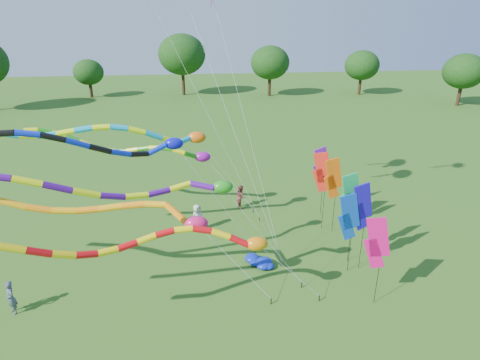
{
  "coord_description": "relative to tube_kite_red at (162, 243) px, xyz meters",
  "views": [
    {
      "loc": [
        -1.79,
        -12.98,
        11.92
      ],
      "look_at": [
        0.38,
        4.33,
        4.8
      ],
      "focal_mm": 30.0,
      "sensor_mm": 36.0,
      "label": 1
    }
  ],
  "objects": [
    {
      "name": "ground",
      "position": [
        3.08,
        -0.25,
        -4.08
      ],
      "size": [
        160.0,
        160.0,
        0.0
      ],
      "primitive_type": "plane",
      "color": "#295A17",
      "rests_on": "ground"
    },
    {
      "name": "tree_ring",
      "position": [
        4.46,
        -1.31,
        1.35
      ],
      "size": [
        115.83,
        116.53,
        9.6
      ],
      "color": "#382314",
      "rests_on": "ground"
    },
    {
      "name": "tube_kite_red",
      "position": [
        0.0,
        0.0,
        0.0
      ],
      "size": [
        12.88,
        2.56,
        6.08
      ],
      "rotation": [
        0.0,
        0.0,
        0.15
      ],
      "color": "black",
      "rests_on": "ground"
    },
    {
      "name": "tube_kite_orange",
      "position": [
        -3.65,
        2.25,
        0.73
      ],
      "size": [
        16.2,
        2.44,
        6.96
      ],
      "rotation": [
        0.0,
        0.0,
        -0.16
      ],
      "color": "black",
      "rests_on": "ground"
    },
    {
      "name": "tube_kite_purple",
      "position": [
        -2.12,
        0.21,
        2.3
      ],
      "size": [
        15.38,
        3.03,
        8.16
      ],
      "rotation": [
        0.0,
        0.0,
        0.2
      ],
      "color": "black",
      "rests_on": "ground"
    },
    {
      "name": "tube_kite_blue",
      "position": [
        -3.56,
        2.25,
        3.29
      ],
      "size": [
        14.68,
        4.91,
        8.91
      ],
      "rotation": [
        0.0,
        0.0,
        0.35
      ],
      "color": "black",
      "rests_on": "ground"
    },
    {
      "name": "tube_kite_cyan",
      "position": [
        -2.59,
        6.82,
        2.42
      ],
      "size": [
        15.0,
        3.51,
        8.55
      ],
      "rotation": [
        0.0,
        0.0,
        0.25
      ],
      "color": "black",
      "rests_on": "ground"
    },
    {
      "name": "tube_kite_green",
      "position": [
        -1.65,
        10.4,
        0.45
      ],
      "size": [
        13.16,
        1.55,
        6.53
      ],
      "rotation": [
        0.0,
        0.0,
        -0.04
      ],
      "color": "black",
      "rests_on": "ground"
    },
    {
      "name": "banner_pole_green",
      "position": [
        8.9,
        3.85,
        -0.36
      ],
      "size": [
        1.16,
        0.17,
        4.99
      ],
      "rotation": [
        0.0,
        0.0,
        0.08
      ],
      "color": "black",
      "rests_on": "ground"
    },
    {
      "name": "banner_pole_orange",
      "position": [
        9.13,
        6.98,
        -0.66
      ],
      "size": [
        1.16,
        0.16,
        4.68
      ],
      "rotation": [
        0.0,
        0.0,
        0.07
      ],
      "color": "black",
      "rests_on": "ground"
    },
    {
      "name": "banner_pole_violet",
      "position": [
        9.15,
        9.24,
        -0.73
      ],
      "size": [
        1.14,
        0.37,
        4.61
      ],
      "rotation": [
        0.0,
        0.0,
        0.25
      ],
      "color": "black",
      "rests_on": "ground"
    },
    {
      "name": "banner_pole_red",
      "position": [
        8.64,
        7.53,
        -0.47
      ],
      "size": [
        1.12,
        0.47,
        4.88
      ],
      "rotation": [
        0.0,
        0.0,
        -0.35
      ],
      "color": "black",
      "rests_on": "ground"
    },
    {
      "name": "banner_pole_blue_b",
      "position": [
        9.21,
        3.13,
        -0.59
      ],
      "size": [
        1.16,
        0.25,
        4.76
      ],
      "rotation": [
        0.0,
        0.0,
        0.15
      ],
      "color": "black",
      "rests_on": "ground"
    },
    {
      "name": "banner_pole_blue_a",
      "position": [
        8.58,
        3.05,
        -1.04
      ],
      "size": [
        1.16,
        0.13,
        4.3
      ],
      "rotation": [
        0.0,
        0.0,
        0.04
      ],
      "color": "black",
      "rests_on": "ground"
    },
    {
      "name": "banner_pole_magenta_a",
      "position": [
        8.86,
        0.62,
        -1.05
      ],
      "size": [
        1.1,
        0.51,
        4.3
      ],
      "rotation": [
        0.0,
        0.0,
        -0.39
      ],
      "color": "black",
      "rests_on": "ground"
    },
    {
      "name": "blue_nylon_heap",
      "position": [
        4.7,
        3.94,
        -3.86
      ],
      "size": [
        1.38,
        1.53,
        0.48
      ],
      "color": "#0D25AC",
      "rests_on": "ground"
    },
    {
      "name": "person_a",
      "position": [
        1.41,
        8.13,
        -3.24
      ],
      "size": [
        0.98,
        0.94,
        1.69
      ],
      "primitive_type": "imported",
      "rotation": [
        0.0,
        0.0,
        0.69
      ],
      "color": "beige",
      "rests_on": "ground"
    },
    {
      "name": "person_b",
      "position": [
        -6.7,
        1.82,
        -3.29
      ],
      "size": [
        0.66,
        0.69,
        1.58
      ],
      "primitive_type": "imported",
      "rotation": [
        0.0,
        0.0,
        -0.89
      ],
      "color": "#444C60",
      "rests_on": "ground"
    },
    {
      "name": "person_c",
      "position": [
        4.38,
        10.91,
        -3.28
      ],
      "size": [
        0.66,
        0.81,
        1.6
      ],
      "primitive_type": "imported",
      "rotation": [
        0.0,
        0.0,
        1.64
      ],
      "color": "maroon",
      "rests_on": "ground"
    }
  ]
}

